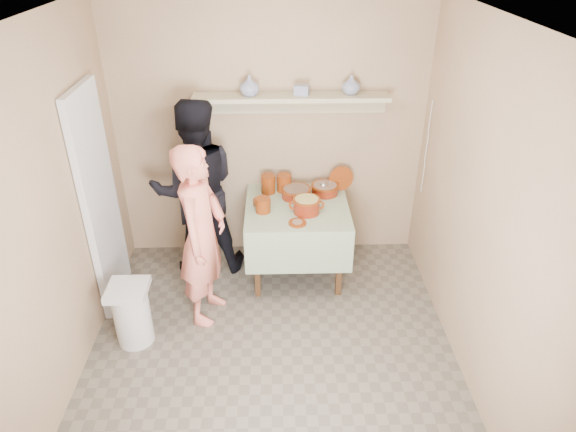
{
  "coord_description": "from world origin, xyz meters",
  "views": [
    {
      "loc": [
        0.05,
        -2.97,
        3.09
      ],
      "look_at": [
        0.15,
        0.75,
        0.95
      ],
      "focal_mm": 32.0,
      "sensor_mm": 36.0,
      "label": 1
    }
  ],
  "objects_px": {
    "person_cook": "(202,236)",
    "person_helper": "(196,190)",
    "serving_table": "(297,216)",
    "cazuela_rice": "(307,204)",
    "trash_bin": "(132,314)"
  },
  "relations": [
    {
      "from": "trash_bin",
      "to": "person_cook",
      "type": "bearing_deg",
      "value": 30.5
    },
    {
      "from": "person_cook",
      "to": "trash_bin",
      "type": "distance_m",
      "value": 0.86
    },
    {
      "from": "person_cook",
      "to": "cazuela_rice",
      "type": "height_order",
      "value": "person_cook"
    },
    {
      "from": "person_cook",
      "to": "person_helper",
      "type": "relative_size",
      "value": 0.92
    },
    {
      "from": "serving_table",
      "to": "trash_bin",
      "type": "bearing_deg",
      "value": -145.77
    },
    {
      "from": "person_helper",
      "to": "serving_table",
      "type": "xyz_separation_m",
      "value": [
        0.96,
        -0.11,
        -0.24
      ]
    },
    {
      "from": "person_cook",
      "to": "serving_table",
      "type": "relative_size",
      "value": 1.68
    },
    {
      "from": "person_helper",
      "to": "serving_table",
      "type": "bearing_deg",
      "value": 162.36
    },
    {
      "from": "person_cook",
      "to": "cazuela_rice",
      "type": "bearing_deg",
      "value": -49.06
    },
    {
      "from": "person_helper",
      "to": "trash_bin",
      "type": "relative_size",
      "value": 3.15
    },
    {
      "from": "trash_bin",
      "to": "serving_table",
      "type": "bearing_deg",
      "value": 34.23
    },
    {
      "from": "cazuela_rice",
      "to": "trash_bin",
      "type": "relative_size",
      "value": 0.59
    },
    {
      "from": "person_helper",
      "to": "trash_bin",
      "type": "distance_m",
      "value": 1.3
    },
    {
      "from": "person_cook",
      "to": "serving_table",
      "type": "distance_m",
      "value": 1.04
    },
    {
      "from": "serving_table",
      "to": "cazuela_rice",
      "type": "distance_m",
      "value": 0.26
    }
  ]
}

